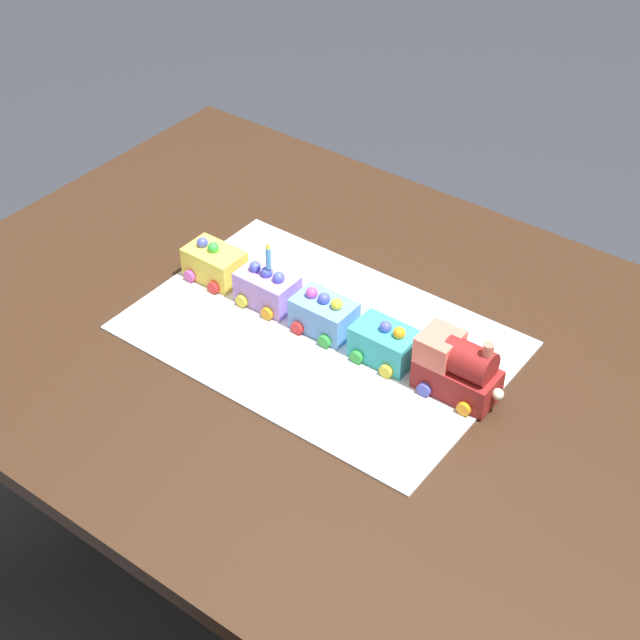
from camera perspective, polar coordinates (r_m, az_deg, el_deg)
ground_plane at (r=2.13m, az=0.23°, el=-16.47°), size 8.00×8.00×0.00m
dining_table at (r=1.65m, az=0.29°, el=-3.96°), size 1.40×1.00×0.74m
cake_board at (r=1.58m, az=-0.00°, el=-0.90°), size 0.60×0.40×0.00m
cake_locomotive at (r=1.46m, az=8.05°, el=-2.79°), size 0.14×0.08×0.12m
cake_car_gondola_turquoise at (r=1.52m, az=3.83°, el=-1.38°), size 0.10×0.08×0.07m
cake_car_caboose_sky_blue at (r=1.57m, az=0.24°, el=0.32°), size 0.10×0.08×0.07m
cake_car_tanker_lavender at (r=1.63m, az=-3.09°, el=1.88°), size 0.10×0.08×0.07m
cake_car_hopper_lemon at (r=1.69m, az=-6.21°, el=3.31°), size 0.10×0.08×0.07m
birthday_candle at (r=1.59m, az=-3.05°, el=3.78°), size 0.01×0.01×0.05m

